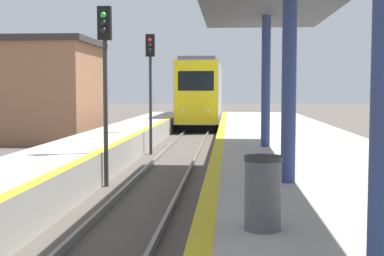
% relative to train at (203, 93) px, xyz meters
% --- Properties ---
extents(train, '(2.67, 18.18, 4.68)m').
position_rel_train_xyz_m(train, '(0.00, 0.00, 0.00)').
color(train, black).
rests_on(train, ground).
extents(signal_mid, '(0.36, 0.31, 4.90)m').
position_rel_train_xyz_m(signal_mid, '(-1.39, -26.29, 1.02)').
color(signal_mid, '#2D2D2D').
rests_on(signal_mid, ground).
extents(signal_far, '(0.36, 0.31, 4.90)m').
position_rel_train_xyz_m(signal_far, '(-1.23, -19.00, 1.02)').
color(signal_far, '#2D2D2D').
rests_on(signal_far, ground).
extents(trash_bin, '(0.47, 0.47, 0.92)m').
position_rel_train_xyz_m(trash_bin, '(2.39, -34.08, -0.98)').
color(trash_bin, '#4C4C51').
rests_on(trash_bin, platform_right).
extents(station_building, '(9.99, 5.77, 5.25)m').
position_rel_train_xyz_m(station_building, '(-9.90, -13.43, 0.26)').
color(station_building, '#9E6B4C').
rests_on(station_building, ground).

